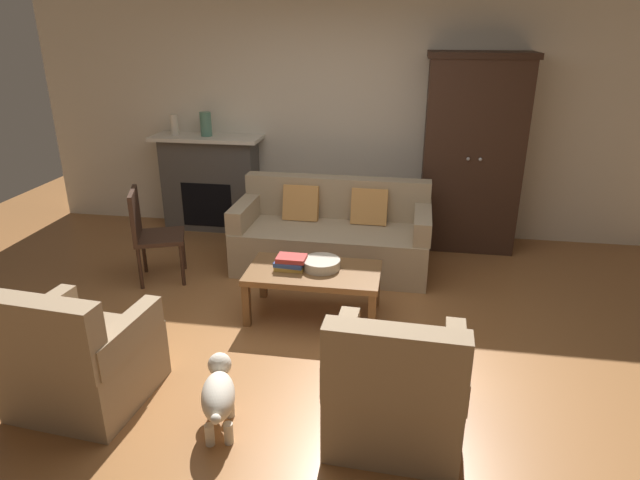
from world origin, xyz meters
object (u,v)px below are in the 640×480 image
at_px(armoire, 472,154).
at_px(mantel_vase_cream, 174,125).
at_px(coffee_table, 314,276).
at_px(mantel_vase_jade, 206,124).
at_px(armchair_near_left, 80,360).
at_px(dog, 219,393).
at_px(side_chair_wooden, 149,230).
at_px(armchair_near_right, 395,391).
at_px(fireplace, 211,182).
at_px(fruit_bowl, 321,264).
at_px(book_stack, 290,262).
at_px(couch, 332,237).

bearing_deg(armoire, mantel_vase_cream, 178.97).
bearing_deg(coffee_table, mantel_vase_cream, 135.72).
relative_size(armoire, mantel_vase_jade, 7.68).
xyz_separation_m(mantel_vase_cream, armchair_near_left, (0.67, -3.28, -0.92)).
bearing_deg(coffee_table, dog, -102.63).
xyz_separation_m(armoire, side_chair_wooden, (-3.02, -1.40, -0.52)).
xyz_separation_m(mantel_vase_jade, dog, (1.25, -3.37, -1.01)).
relative_size(armchair_near_left, side_chair_wooden, 0.98).
distance_m(armchair_near_right, side_chair_wooden, 2.98).
distance_m(armchair_near_left, armchair_near_right, 2.00).
xyz_separation_m(mantel_vase_jade, armchair_near_left, (0.29, -3.28, -0.94)).
bearing_deg(fireplace, armchair_near_left, -84.95).
height_order(fruit_bowl, mantel_vase_jade, mantel_vase_jade).
bearing_deg(book_stack, armchair_near_left, -128.36).
bearing_deg(armoire, couch, -149.44).
relative_size(coffee_table, side_chair_wooden, 1.22).
xyz_separation_m(couch, mantel_vase_jade, (-1.58, 0.87, 0.94)).
distance_m(mantel_vase_jade, armchair_near_left, 3.42).
relative_size(armchair_near_left, armchair_near_right, 1.00).
xyz_separation_m(fruit_bowl, dog, (-0.38, -1.51, -0.21)).
xyz_separation_m(book_stack, dog, (-0.13, -1.46, -0.23)).
bearing_deg(couch, side_chair_wooden, -160.23).
bearing_deg(armoire, coffee_table, -126.74).
height_order(armoire, mantel_vase_cream, armoire).
distance_m(armoire, book_stack, 2.49).
distance_m(couch, dog, 2.52).
relative_size(armoire, side_chair_wooden, 2.29).
height_order(couch, mantel_vase_cream, mantel_vase_cream).
height_order(book_stack, side_chair_wooden, side_chair_wooden).
bearing_deg(armchair_near_right, fireplace, 124.99).
distance_m(book_stack, mantel_vase_jade, 2.48).
height_order(armoire, armchair_near_left, armoire).
distance_m(coffee_table, fruit_bowl, 0.12).
xyz_separation_m(fruit_bowl, side_chair_wooden, (-1.70, 0.39, 0.05)).
xyz_separation_m(mantel_vase_jade, side_chair_wooden, (-0.07, -1.46, -0.74)).
relative_size(side_chair_wooden, dog, 1.62).
xyz_separation_m(armchair_near_left, side_chair_wooden, (-0.37, 1.81, 0.20)).
bearing_deg(mantel_vase_cream, mantel_vase_jade, 0.00).
bearing_deg(fruit_bowl, mantel_vase_jade, 131.24).
relative_size(coffee_table, book_stack, 4.21).
height_order(fireplace, side_chair_wooden, fireplace).
xyz_separation_m(side_chair_wooden, dog, (1.32, -1.90, -0.27)).
height_order(mantel_vase_jade, armchair_near_left, mantel_vase_jade).
bearing_deg(side_chair_wooden, couch, 19.77).
distance_m(fireplace, fruit_bowl, 2.49).
relative_size(fireplace, coffee_table, 1.15).
bearing_deg(dog, mantel_vase_cream, 115.78).
relative_size(coffee_table, dog, 1.98).
relative_size(fruit_bowl, armchair_near_right, 0.36).
relative_size(mantel_vase_jade, armchair_near_left, 0.30).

